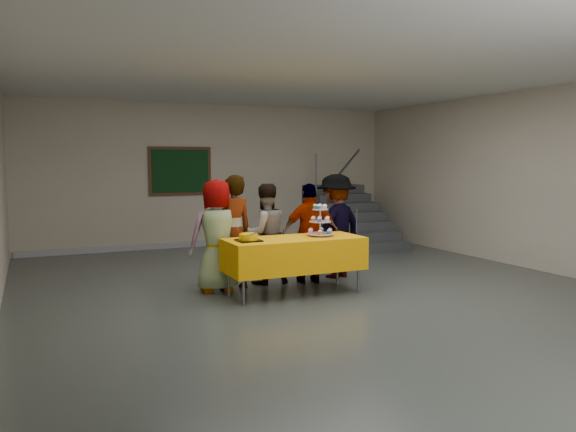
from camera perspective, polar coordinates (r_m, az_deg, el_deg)
name	(u,v)px	position (r m, az deg, el deg)	size (l,w,h in m)	color
room_shell	(329,136)	(7.48, 4.17, 8.08)	(10.00, 10.04, 3.02)	#4C514C
bake_table	(294,254)	(7.62, 0.63, -3.83)	(1.88, 0.78, 0.77)	#595960
cupcake_stand	(320,223)	(7.78, 3.29, -0.68)	(0.38, 0.38, 0.44)	silver
bear_cake	(249,237)	(7.30, -4.03, -2.10)	(0.32, 0.36, 0.12)	black
schoolchild_a	(217,236)	(7.80, -7.24, -1.99)	(0.76, 0.50, 1.56)	slate
schoolchild_b	(233,232)	(7.91, -5.61, -1.66)	(0.59, 0.39, 1.62)	slate
schoolchild_c	(265,234)	(8.23, -2.36, -1.84)	(0.72, 0.56, 1.48)	slate
schoolchild_d	(310,234)	(8.29, 2.29, -1.79)	(0.87, 0.36, 1.48)	slate
schoolchild_e	(336,226)	(8.72, 4.90, -1.01)	(1.04, 0.60, 1.61)	slate
staircase	(346,221)	(12.45, 5.86, -0.50)	(1.30, 2.40, 2.04)	#424447
noticeboard	(180,171)	(11.84, -10.88, 4.51)	(1.30, 0.05, 1.00)	#472B16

